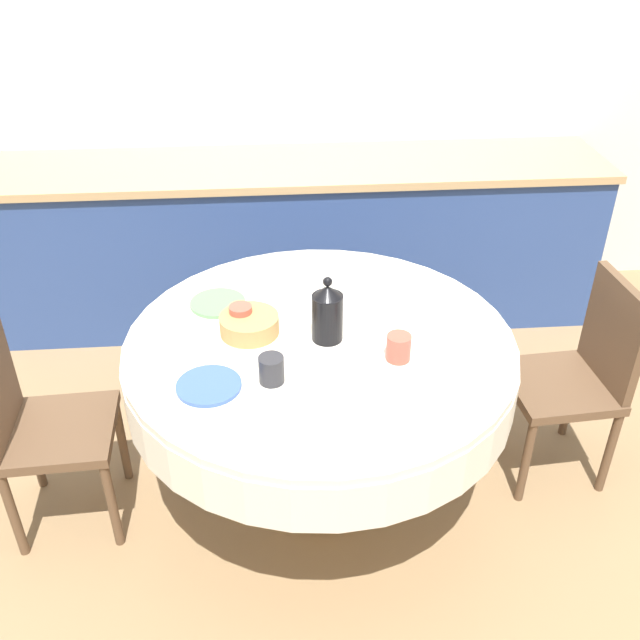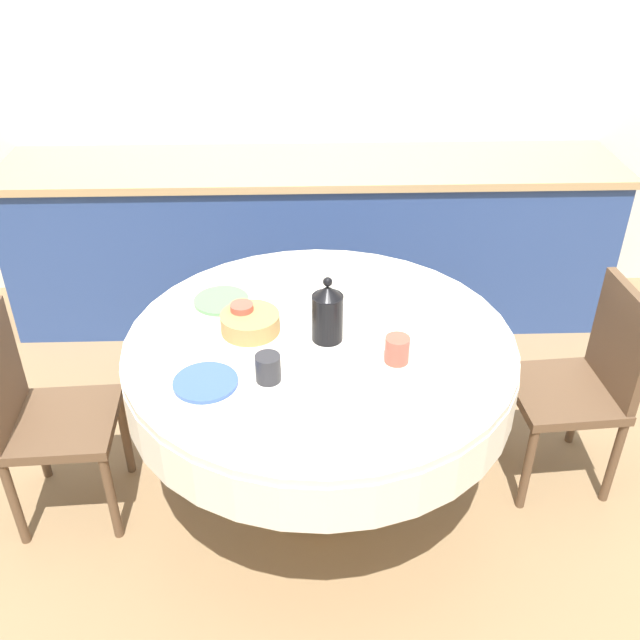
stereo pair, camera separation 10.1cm
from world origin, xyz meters
name	(u,v)px [view 1 (the left image)]	position (x,y,z in m)	size (l,w,h in m)	color
ground_plane	(320,489)	(0.00, 0.00, 0.00)	(12.00, 12.00, 0.00)	#8E704C
wall_back	(294,67)	(0.00, 1.76, 1.30)	(7.00, 0.05, 2.60)	silver
kitchen_counter	(300,240)	(0.00, 1.43, 0.45)	(3.24, 0.64, 0.89)	#2D4784
dining_table	(320,366)	(0.00, 0.00, 0.64)	(1.42, 1.42, 0.76)	brown
chair_left	(579,371)	(1.05, 0.08, 0.49)	(0.43, 0.43, 0.88)	brown
chair_right	(35,420)	(-1.05, -0.05, 0.49)	(0.42, 0.42, 0.88)	brown
plate_near_left	(209,386)	(-0.38, -0.25, 0.77)	(0.21, 0.21, 0.01)	#3856AD
cup_near_left	(271,369)	(-0.18, -0.24, 0.81)	(0.08, 0.08, 0.10)	#28282D
plate_near_right	(419,396)	(0.29, -0.36, 0.77)	(0.21, 0.21, 0.01)	white
cup_near_right	(399,347)	(0.26, -0.15, 0.81)	(0.08, 0.08, 0.10)	#CC4C3D
plate_far_left	(218,303)	(-0.38, 0.27, 0.77)	(0.21, 0.21, 0.01)	#5BA85B
cup_far_left	(241,317)	(-0.28, 0.09, 0.81)	(0.08, 0.08, 0.10)	#CC4C3D
plate_far_right	(379,283)	(0.27, 0.37, 0.77)	(0.21, 0.21, 0.01)	white
cup_far_right	(333,287)	(0.07, 0.29, 0.81)	(0.08, 0.08, 0.10)	white
coffee_carafe	(327,312)	(0.03, 0.00, 0.87)	(0.11, 0.11, 0.25)	black
bread_basket	(249,325)	(-0.25, 0.06, 0.79)	(0.22, 0.22, 0.07)	#AD844C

